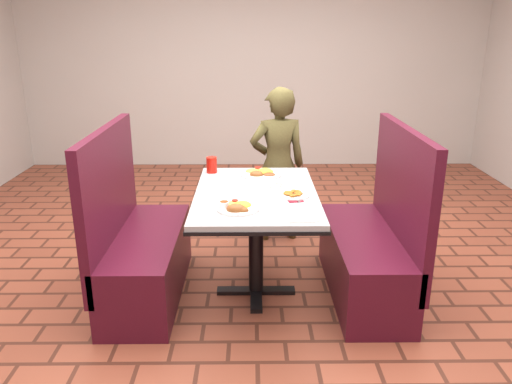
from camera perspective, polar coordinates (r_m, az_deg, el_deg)
room at (r=3.13m, az=0.00°, el=20.64°), size 7.00×7.04×2.82m
dining_table at (r=3.33m, az=0.00°, el=-1.57°), size 0.81×1.21×0.75m
booth_bench_left at (r=3.53m, az=-13.15°, el=-6.54°), size 0.47×1.20×1.17m
booth_bench_right at (r=3.55m, az=13.09°, el=-6.42°), size 0.47×1.20×1.17m
diner_person at (r=4.27m, az=2.50°, el=3.07°), size 0.53×0.40×1.33m
near_dinner_plate at (r=2.97m, az=-2.19°, el=-1.53°), size 0.26×0.26×0.08m
far_dinner_plate at (r=3.66m, az=0.57°, el=2.32°), size 0.29×0.29×0.08m
plantain_plate at (r=3.21m, az=4.34°, el=-0.29°), size 0.20×0.20×0.03m
maroon_napkin at (r=3.15m, az=4.46°, el=-0.91°), size 0.11×0.11×0.00m
spoon_utensil at (r=3.16m, az=4.52°, el=-0.75°), size 0.05×0.14×0.00m
red_tumbler at (r=3.74m, az=-5.09°, el=3.11°), size 0.08×0.08×0.12m
paper_napkin at (r=2.85m, az=5.23°, el=-2.95°), size 0.19×0.15×0.01m
knife_utensil at (r=2.93m, az=-2.06°, el=-2.14°), size 0.01×0.17×0.00m
fork_utensil at (r=2.95m, az=-1.36°, el=-2.04°), size 0.07×0.14×0.00m
lettuce_shreds at (r=3.35m, az=0.67°, el=0.34°), size 0.28×0.32×0.00m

